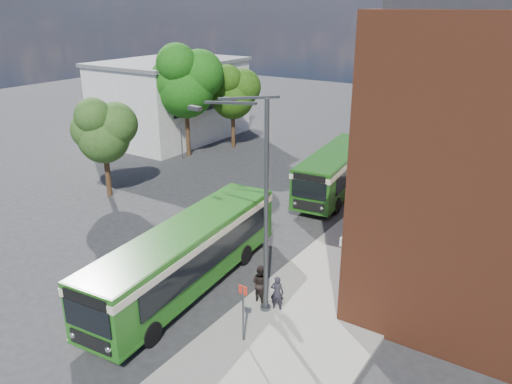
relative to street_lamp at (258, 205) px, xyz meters
The scene contains 14 objects.
ground 7.10m from the street_lamp, 157.54° to the left, with size 120.00×120.00×0.00m, color #262629.
pavement 11.27m from the street_lamp, 77.80° to the left, with size 6.00×48.00×0.15m, color gray.
kerb_line 11.12m from the street_lamp, 95.07° to the left, with size 0.12×48.00×0.01m, color beige.
white_building 30.38m from the street_lamp, 138.79° to the left, with size 9.40×13.40×7.30m.
flagpole 22.89m from the street_lamp, 139.05° to the left, with size 0.95×0.10×9.00m.
street_lamp is the anchor object (origin of this frame).
bus_stop_sign 4.02m from the street_lamp, 70.87° to the right, with size 0.35×0.08×2.52m.
bus_front 4.69m from the street_lamp, behind, with size 3.59×12.12×3.02m.
bus_rear 15.04m from the street_lamp, 102.32° to the left, with size 3.66×10.38×3.02m.
pedestrian_a 3.96m from the street_lamp, 22.39° to the left, with size 0.56×0.37×1.53m, color black.
pedestrian_b 3.82m from the street_lamp, 111.36° to the left, with size 0.83×0.65×1.70m, color black.
tree_left 16.72m from the street_lamp, 159.94° to the left, with size 3.97×3.78×6.71m.
tree_mid 23.69m from the street_lamp, 137.55° to the left, with size 5.54×5.27×9.35m.
tree_right 25.71m from the street_lamp, 128.02° to the left, with size 4.37×4.16×7.38m.
Camera 1 is at (14.67, -17.13, 12.16)m, focal length 35.00 mm.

